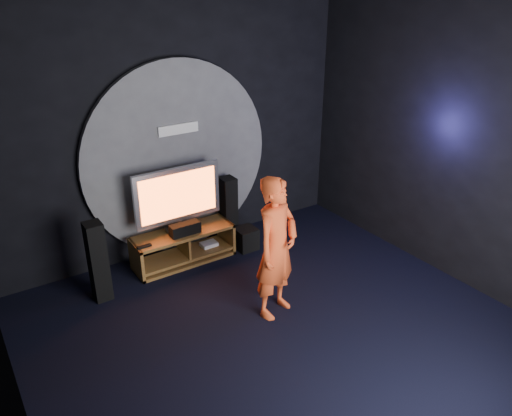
{
  "coord_description": "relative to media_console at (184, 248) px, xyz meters",
  "views": [
    {
      "loc": [
        -2.58,
        -3.32,
        3.48
      ],
      "look_at": [
        0.3,
        1.05,
        1.05
      ],
      "focal_mm": 35.0,
      "sensor_mm": 36.0,
      "label": 1
    }
  ],
  "objects": [
    {
      "name": "tv",
      "position": [
        -0.01,
        0.07,
        0.73
      ],
      "size": [
        1.17,
        0.22,
        0.86
      ],
      "color": "#B2B2BA",
      "rests_on": "media_console"
    },
    {
      "name": "floor",
      "position": [
        0.19,
        -2.05,
        -0.2
      ],
      "size": [
        5.0,
        5.0,
        0.0
      ],
      "primitive_type": "plane",
      "color": "black",
      "rests_on": "ground"
    },
    {
      "name": "remote",
      "position": [
        -0.58,
        -0.12,
        0.27
      ],
      "size": [
        0.18,
        0.05,
        0.02
      ],
      "primitive_type": "cube",
      "color": "black",
      "rests_on": "media_console"
    },
    {
      "name": "right_wall",
      "position": [
        2.69,
        -2.05,
        1.55
      ],
      "size": [
        0.04,
        5.0,
        3.5
      ],
      "primitive_type": "cube",
      "color": "black",
      "rests_on": "ground"
    },
    {
      "name": "back_wall",
      "position": [
        0.19,
        0.45,
        1.55
      ],
      "size": [
        5.0,
        0.04,
        3.5
      ],
      "primitive_type": "cube",
      "color": "black",
      "rests_on": "ground"
    },
    {
      "name": "media_console",
      "position": [
        0.0,
        0.0,
        0.0
      ],
      "size": [
        1.35,
        0.45,
        0.45
      ],
      "color": "olive",
      "rests_on": "ground"
    },
    {
      "name": "wall_disc_panel",
      "position": [
        0.19,
        0.39,
        1.11
      ],
      "size": [
        2.6,
        0.11,
        2.6
      ],
      "color": "#515156",
      "rests_on": "ground"
    },
    {
      "name": "tower_speaker_right",
      "position": [
        0.77,
        0.14,
        0.3
      ],
      "size": [
        0.2,
        0.22,
        0.99
      ],
      "primitive_type": "cube",
      "color": "black",
      "rests_on": "ground"
    },
    {
      "name": "subwoofer",
      "position": [
        0.87,
        -0.16,
        -0.04
      ],
      "size": [
        0.28,
        0.28,
        0.31
      ],
      "primitive_type": "cube",
      "color": "black",
      "rests_on": "ground"
    },
    {
      "name": "center_speaker",
      "position": [
        -0.01,
        -0.08,
        0.33
      ],
      "size": [
        0.4,
        0.15,
        0.15
      ],
      "primitive_type": "cube",
      "color": "black",
      "rests_on": "media_console"
    },
    {
      "name": "player",
      "position": [
        0.38,
        -1.57,
        0.63
      ],
      "size": [
        0.7,
        0.57,
        1.64
      ],
      "primitive_type": "imported",
      "rotation": [
        0.0,
        0.0,
        0.34
      ],
      "color": "#EE4E20",
      "rests_on": "ground"
    },
    {
      "name": "tower_speaker_left",
      "position": [
        -1.19,
        -0.22,
        0.3
      ],
      "size": [
        0.2,
        0.22,
        0.99
      ],
      "primitive_type": "cube",
      "color": "black",
      "rests_on": "ground"
    }
  ]
}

